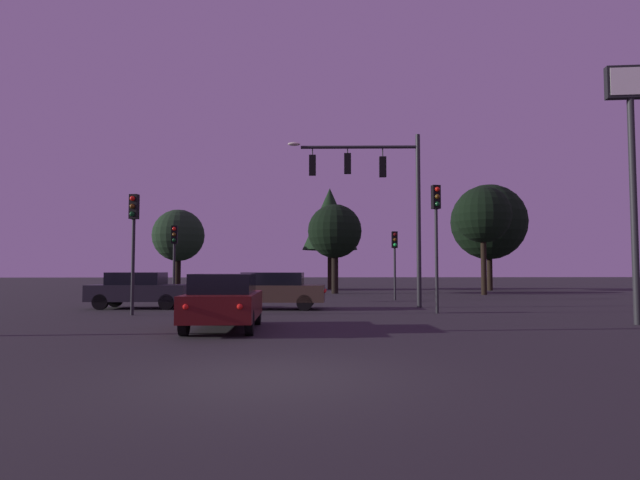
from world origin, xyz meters
name	(u,v)px	position (x,y,z in m)	size (l,w,h in m)	color
ground_plane	(285,297)	(0.00, 24.50, 0.00)	(168.00, 168.00, 0.00)	#262326
traffic_signal_mast_arm	(379,186)	(4.20, 14.96, 5.31)	(5.84, 0.66, 7.61)	#232326
traffic_light_corner_left	(436,223)	(5.84, 11.66, 3.40)	(0.34, 0.37, 4.84)	#232326
traffic_light_corner_right	(395,251)	(5.96, 20.44, 2.65)	(0.30, 0.35, 3.71)	#232326
traffic_light_median	(133,229)	(-5.36, 11.40, 3.09)	(0.34, 0.37, 4.37)	#232326
traffic_light_far_side	(174,248)	(-5.49, 18.80, 2.74)	(0.32, 0.36, 3.84)	#232326
car_nearside_lane	(224,301)	(-1.47, 6.51, 0.79)	(1.85, 4.07, 1.52)	#4C0F0F
car_crossing_left	(270,290)	(-0.50, 14.09, 0.80)	(4.76, 2.20, 1.52)	#473828
car_crossing_right	(139,290)	(-6.07, 14.86, 0.80)	(4.19, 2.01, 1.52)	#232328
store_sign_illuminated	(631,136)	(10.64, 7.23, 5.67)	(1.42, 0.45, 7.83)	#232326
tree_behind_sign	(489,222)	(16.08, 33.38, 5.43)	(5.99, 5.99, 8.44)	black
tree_left_far	(178,236)	(-8.77, 35.38, 4.40)	(4.18, 4.18, 6.51)	black
tree_center_horizon	(335,232)	(3.36, 28.54, 4.27)	(3.74, 3.74, 6.18)	black
tree_right_cluster	(330,219)	(3.58, 36.42, 5.90)	(4.63, 4.63, 8.52)	black
tree_lot_edge	(483,215)	(12.94, 26.10, 5.24)	(3.72, 3.72, 7.13)	black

